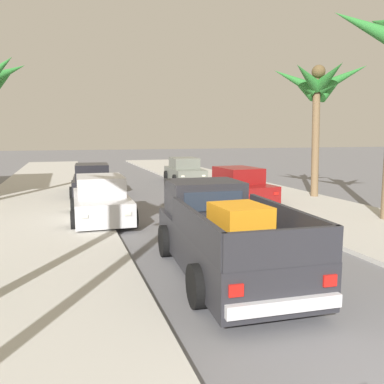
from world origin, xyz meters
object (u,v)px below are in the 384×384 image
at_px(car_left_near, 237,186).
at_px(car_left_far, 184,171).
at_px(car_right_far, 101,200).
at_px(car_left_mid, 92,181).
at_px(palm_tree_right_mid, 318,87).
at_px(pickup_truck, 223,235).

bearing_deg(car_left_near, car_left_far, 90.06).
distance_m(car_left_far, car_right_far, 11.37).
bearing_deg(car_left_mid, palm_tree_right_mid, -22.63).
bearing_deg(car_left_near, car_left_mid, 145.99).
distance_m(car_left_near, car_left_mid, 7.06).
xyz_separation_m(pickup_truck, car_left_near, (3.96, 7.86, -0.09)).
distance_m(pickup_truck, car_left_near, 8.80).
xyz_separation_m(car_left_far, car_right_far, (-5.96, -9.68, 0.00)).
relative_size(pickup_truck, car_right_far, 1.24).
bearing_deg(car_left_mid, car_right_far, -91.09).
height_order(pickup_truck, car_right_far, pickup_truck).
distance_m(car_left_mid, palm_tree_right_mid, 11.36).
bearing_deg(palm_tree_right_mid, pickup_truck, -135.12).
xyz_separation_m(car_left_mid, palm_tree_right_mid, (9.70, -4.04, 4.33)).
height_order(car_left_mid, car_left_far, same).
distance_m(car_left_mid, car_left_far, 6.99).
bearing_deg(palm_tree_right_mid, car_right_far, -169.52).
height_order(car_left_mid, car_right_far, same).
xyz_separation_m(pickup_truck, car_left_far, (3.95, 15.63, -0.09)).
height_order(car_left_near, palm_tree_right_mid, palm_tree_right_mid).
height_order(car_left_mid, palm_tree_right_mid, palm_tree_right_mid).
relative_size(pickup_truck, palm_tree_right_mid, 0.88).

